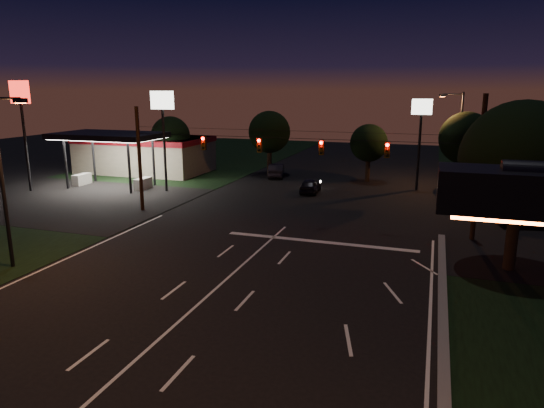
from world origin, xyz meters
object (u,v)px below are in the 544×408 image
at_px(car_oncoming_a, 310,186).
at_px(utility_pole_right, 472,240).
at_px(car_oncoming_b, 276,170).
at_px(car_cross, 534,218).
at_px(tree_right_near, 521,162).

bearing_deg(car_oncoming_a, utility_pole_right, 137.05).
bearing_deg(utility_pole_right, car_oncoming_a, 141.00).
xyz_separation_m(utility_pole_right, car_oncoming_b, (-18.69, 17.50, 0.72)).
distance_m(car_oncoming_b, car_cross, 26.40).
bearing_deg(car_cross, car_oncoming_b, 49.90).
distance_m(utility_pole_right, car_oncoming_a, 16.97).
height_order(car_oncoming_a, car_cross, car_oncoming_a).
bearing_deg(car_oncoming_b, utility_pole_right, 122.11).
relative_size(utility_pole_right, car_cross, 2.00).
bearing_deg(utility_pole_right, car_cross, 45.70).
bearing_deg(tree_right_near, car_cross, 73.96).
height_order(car_oncoming_a, car_oncoming_b, car_oncoming_b).
height_order(utility_pole_right, car_oncoming_a, utility_pole_right).
bearing_deg(car_cross, car_oncoming_a, 59.68).
xyz_separation_m(utility_pole_right, car_oncoming_a, (-13.18, 10.67, 0.66)).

